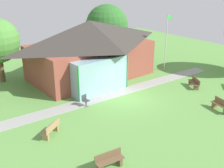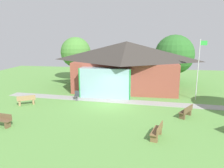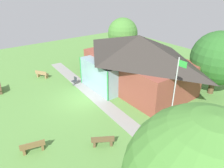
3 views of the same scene
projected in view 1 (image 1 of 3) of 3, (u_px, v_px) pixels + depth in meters
The scene contains 10 objects.
ground_plane at pixel (129, 98), 21.66m from camera, with size 44.00×44.00×0.00m, color #609947.
pavilion at pixel (90, 49), 25.26m from camera, with size 11.61×7.87×5.23m.
footpath at pixel (118, 93), 22.60m from camera, with size 20.96×1.30×0.03m, color #999993.
flagpole at pixel (166, 40), 26.97m from camera, with size 0.64×0.08×5.54m.
bench_mid_left at pixel (51, 129), 16.53m from camera, with size 1.51×1.17×0.84m.
bench_front_left at pixel (109, 161), 13.76m from camera, with size 1.55×0.64×0.84m.
bench_mid_right at pixel (194, 83), 23.59m from camera, with size 1.15×1.51×0.84m.
bench_front_right at pixel (221, 105), 19.56m from camera, with size 0.79×1.56×0.84m.
patio_chair_west at pixel (85, 101), 20.25m from camera, with size 0.51×0.51×0.86m.
tree_behind_pavilion_right at pixel (107, 26), 31.64m from camera, with size 4.84×4.84×5.96m.
Camera 1 is at (-13.34, -14.59, 9.01)m, focal length 44.52 mm.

